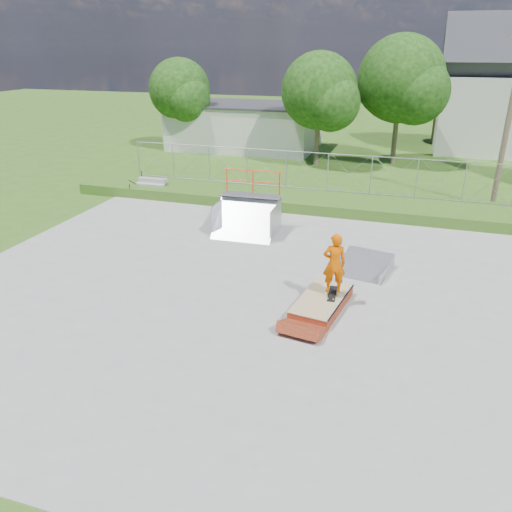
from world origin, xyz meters
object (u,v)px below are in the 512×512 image
at_px(quarter_pipe, 246,206).
at_px(flat_bank_ramp, 364,265).
at_px(grind_box, 322,303).
at_px(skater, 334,266).

height_order(quarter_pipe, flat_bank_ramp, quarter_pipe).
xyz_separation_m(grind_box, skater, (0.25, 0.22, 1.10)).
relative_size(quarter_pipe, flat_bank_ramp, 1.40).
relative_size(grind_box, quarter_pipe, 1.07).
height_order(flat_bank_ramp, skater, skater).
xyz_separation_m(grind_box, quarter_pipe, (-3.96, 5.06, 1.01)).
height_order(quarter_pipe, skater, quarter_pipe).
relative_size(quarter_pipe, skater, 1.35).
height_order(grind_box, skater, skater).
bearing_deg(flat_bank_ramp, grind_box, -95.20).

